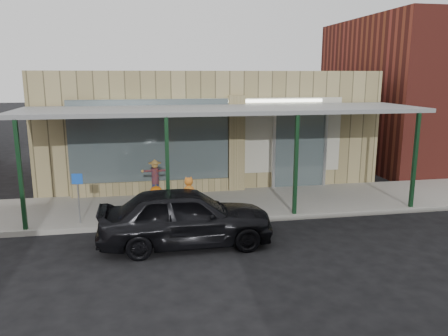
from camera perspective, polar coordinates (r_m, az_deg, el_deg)
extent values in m
plane|color=black|center=(10.46, 3.57, -10.88)|extent=(120.00, 120.00, 0.00)
cube|color=gray|center=(13.75, -0.01, -4.82)|extent=(40.00, 3.20, 0.15)
cube|color=tan|center=(17.80, -2.66, 5.73)|extent=(12.00, 6.00, 4.20)
cube|color=#4E5C5F|center=(14.55, -9.61, 3.34)|extent=(5.20, 0.06, 2.80)
cube|color=#4E5C5F|center=(15.68, 9.80, 2.48)|extent=(1.80, 0.06, 2.80)
cube|color=tan|center=(14.95, 1.61, 2.96)|extent=(0.55, 0.30, 3.40)
cube|color=tan|center=(14.91, -9.40, -2.53)|extent=(5.20, 0.30, 0.50)
cube|color=#B7B3A2|center=(14.84, -1.09, 4.06)|extent=(9.00, 0.02, 2.60)
cube|color=white|center=(14.69, -1.09, 8.69)|extent=(7.50, 0.03, 0.10)
cube|color=slate|center=(13.19, -0.01, 7.64)|extent=(12.00, 3.00, 0.12)
cube|color=#103219|center=(12.18, -25.04, -1.03)|extent=(0.10, 0.10, 2.95)
cube|color=#103219|center=(11.78, -7.39, -0.39)|extent=(0.10, 0.10, 2.95)
cube|color=#103219|center=(12.47, 9.36, 0.25)|extent=(0.10, 0.10, 2.95)
cube|color=#103219|center=(14.14, 23.64, 0.78)|extent=(0.10, 0.10, 2.95)
cylinder|color=#47331C|center=(13.77, -8.89, -3.84)|extent=(0.54, 0.54, 0.36)
cylinder|color=navy|center=(13.69, -8.93, -2.58)|extent=(0.20, 0.20, 0.27)
cylinder|color=maroon|center=(13.59, -8.98, -1.02)|extent=(0.22, 0.22, 0.49)
sphere|color=#BA9C47|center=(13.52, -9.03, 0.38)|extent=(0.20, 0.20, 0.20)
cone|color=#BA9C47|center=(13.50, -9.05, 0.87)|extent=(0.32, 0.32, 0.13)
cylinder|color=#47331C|center=(13.09, -8.81, -4.51)|extent=(0.73, 0.73, 0.44)
ellipsoid|color=orange|center=(12.99, -8.86, -2.99)|extent=(0.35, 0.35, 0.28)
cylinder|color=#4C471E|center=(12.95, -8.88, -2.29)|extent=(0.04, 0.04, 0.07)
cylinder|color=gray|center=(12.35, -18.42, -4.44)|extent=(0.04, 0.04, 1.08)
cube|color=blue|center=(12.18, -18.63, -1.36)|extent=(0.28, 0.06, 0.28)
imported|color=black|center=(10.67, -5.00, -6.32)|extent=(4.22, 1.73, 1.43)
ellipsoid|color=orange|center=(11.38, -4.60, -3.19)|extent=(0.31, 0.26, 0.39)
sphere|color=orange|center=(11.35, -4.64, -1.80)|extent=(0.22, 0.22, 0.22)
cylinder|color=#1B7D38|center=(11.34, -4.61, -2.42)|extent=(0.15, 0.15, 0.02)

